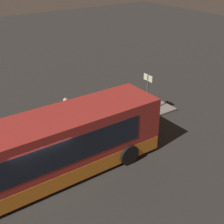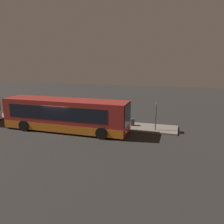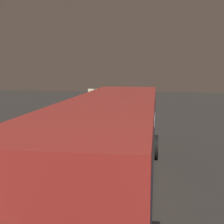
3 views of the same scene
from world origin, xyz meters
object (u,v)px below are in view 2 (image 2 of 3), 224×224
at_px(bus_lead, 65,115).
at_px(passenger_boarding, 108,112).
at_px(passenger_waiting, 82,115).
at_px(suitcase, 103,119).
at_px(trash_bin, 132,122).
at_px(sign_post, 156,113).

bearing_deg(bus_lead, passenger_boarding, 46.52).
bearing_deg(passenger_boarding, bus_lead, -118.73).
height_order(passenger_boarding, passenger_waiting, passenger_boarding).
xyz_separation_m(bus_lead, passenger_boarding, (3.01, 3.17, -0.24)).
height_order(bus_lead, passenger_boarding, bus_lead).
relative_size(bus_lead, passenger_boarding, 6.28).
bearing_deg(bus_lead, suitcase, 49.88).
bearing_deg(passenger_waiting, passenger_boarding, 54.28).
xyz_separation_m(passenger_waiting, suitcase, (1.84, 1.00, -0.51)).
relative_size(passenger_boarding, trash_bin, 2.82).
xyz_separation_m(bus_lead, passenger_waiting, (0.70, 2.02, -0.38)).
height_order(suitcase, trash_bin, suitcase).
relative_size(passenger_waiting, trash_bin, 2.52).
xyz_separation_m(sign_post, trash_bin, (-2.26, 0.78, -1.23)).
bearing_deg(bus_lead, passenger_waiting, 70.83).
bearing_deg(suitcase, passenger_waiting, -151.49).
bearing_deg(sign_post, bus_lead, -165.25).
distance_m(passenger_waiting, suitcase, 2.16).
relative_size(sign_post, trash_bin, 3.84).
bearing_deg(passenger_waiting, suitcase, 56.21).
bearing_deg(passenger_boarding, trash_bin, 7.42).
relative_size(bus_lead, passenger_waiting, 7.04).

